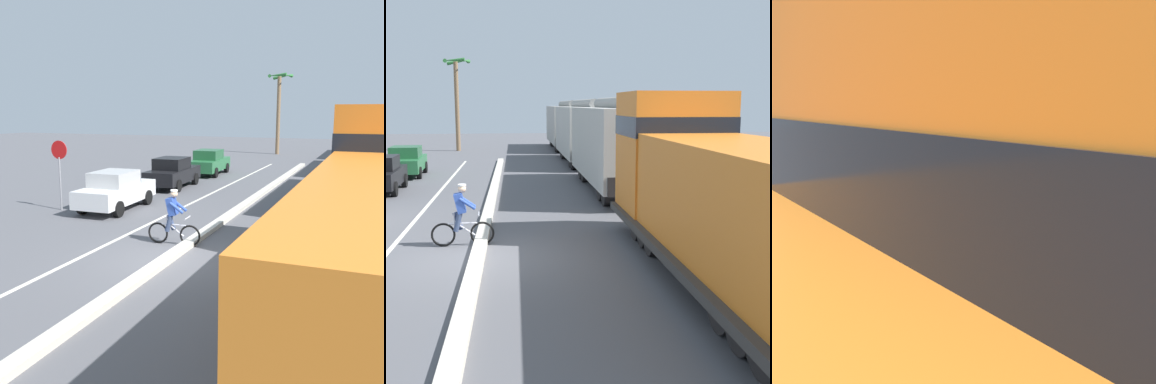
# 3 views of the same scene
# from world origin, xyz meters

# --- Properties ---
(ground_plane) EXTENTS (120.00, 120.00, 0.00)m
(ground_plane) POSITION_xyz_m (0.00, 0.00, 0.00)
(ground_plane) COLOR #56565B
(median_curb) EXTENTS (0.36, 36.00, 0.16)m
(median_curb) POSITION_xyz_m (0.00, 6.00, 0.08)
(median_curb) COLOR beige
(median_curb) RESTS_ON ground
(lane_stripe) EXTENTS (0.14, 36.00, 0.01)m
(lane_stripe) POSITION_xyz_m (-2.40, 6.00, 0.00)
(lane_stripe) COLOR silver
(lane_stripe) RESTS_ON ground
(hopper_car_middle) EXTENTS (2.90, 10.60, 4.18)m
(hopper_car_middle) POSITION_xyz_m (5.51, 21.98, 2.08)
(hopper_car_middle) COLOR #BAB8B0
(hopper_car_middle) RESTS_ON ground
(hopper_car_trailing) EXTENTS (2.90, 10.60, 4.18)m
(hopper_car_trailing) POSITION_xyz_m (5.51, 33.58, 2.08)
(hopper_car_trailing) COLOR #B0ADA5
(hopper_car_trailing) RESTS_ON ground
(parked_car_white) EXTENTS (1.96, 4.26, 1.62)m
(parked_car_white) POSITION_xyz_m (-4.85, 5.05, 0.82)
(parked_car_white) COLOR silver
(parked_car_white) RESTS_ON ground
(parked_car_black) EXTENTS (1.95, 4.26, 1.62)m
(parked_car_black) POSITION_xyz_m (-4.97, 11.01, 0.82)
(parked_car_black) COLOR black
(parked_car_black) RESTS_ON ground
(parked_car_green) EXTENTS (1.98, 4.27, 1.62)m
(parked_car_green) POSITION_xyz_m (-4.88, 16.49, 0.82)
(parked_car_green) COLOR #286B3D
(parked_car_green) RESTS_ON ground
(cyclist) EXTENTS (1.71, 0.48, 1.71)m
(cyclist) POSITION_xyz_m (-0.50, 1.30, 0.82)
(cyclist) COLOR black
(cyclist) RESTS_ON ground
(stop_sign) EXTENTS (0.76, 0.08, 2.88)m
(stop_sign) POSITION_xyz_m (-6.89, 4.08, 2.02)
(stop_sign) COLOR gray
(stop_sign) RESTS_ON ground
(palm_tree_near) EXTENTS (2.36, 2.29, 7.67)m
(palm_tree_near) POSITION_xyz_m (-3.74, 32.55, 5.29)
(palm_tree_near) COLOR #846647
(palm_tree_near) RESTS_ON ground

